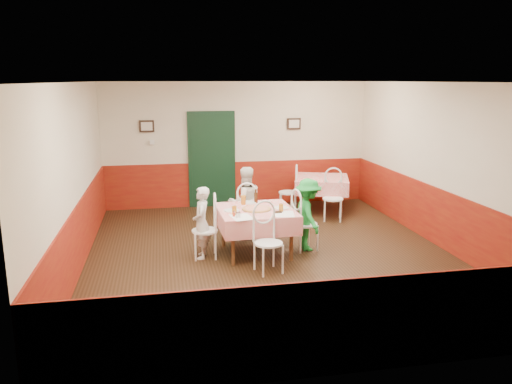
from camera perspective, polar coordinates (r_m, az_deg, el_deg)
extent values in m
plane|color=black|center=(8.35, 1.65, -7.16)|extent=(7.00, 7.00, 0.00)
plane|color=white|center=(7.85, 1.79, 12.45)|extent=(7.00, 7.00, 0.00)
cube|color=beige|center=(11.38, -2.11, 5.46)|extent=(6.00, 0.10, 2.80)
cube|color=beige|center=(4.72, 10.98, -5.23)|extent=(6.00, 0.10, 2.80)
cube|color=beige|center=(7.90, -20.05, 1.47)|extent=(0.10, 7.00, 2.80)
cube|color=beige|center=(9.10, 20.51, 2.83)|extent=(0.10, 7.00, 2.80)
cube|color=maroon|center=(11.52, -2.06, 1.00)|extent=(6.00, 0.03, 1.00)
cube|color=maroon|center=(5.08, 10.48, -14.89)|extent=(6.00, 0.03, 1.00)
cube|color=maroon|center=(8.11, -19.46, -4.78)|extent=(0.03, 7.00, 1.00)
cube|color=maroon|center=(9.28, 20.00, -2.65)|extent=(0.03, 7.00, 1.00)
cube|color=black|center=(11.31, -5.07, 3.58)|extent=(0.96, 0.06, 2.10)
cube|color=black|center=(11.16, -12.38, 7.35)|extent=(0.32, 0.03, 0.26)
cube|color=black|center=(11.55, 4.35, 7.78)|extent=(0.32, 0.03, 0.26)
cube|color=white|center=(11.19, -11.78, 5.59)|extent=(0.10, 0.03, 0.10)
cube|color=red|center=(8.29, 0.00, -4.56)|extent=(1.26, 1.26, 0.77)
cube|color=red|center=(11.04, 7.48, -0.27)|extent=(1.41, 1.41, 0.77)
cylinder|color=#B74723|center=(8.15, 0.07, -1.93)|extent=(0.47, 0.47, 0.03)
cylinder|color=white|center=(8.09, -2.77, -2.12)|extent=(0.26, 0.26, 0.01)
cylinder|color=white|center=(8.26, 2.91, -1.81)|extent=(0.26, 0.26, 0.01)
cylinder|color=white|center=(8.60, -0.82, -1.20)|extent=(0.26, 0.26, 0.01)
cylinder|color=#BF7219|center=(7.85, -2.50, -2.11)|extent=(0.08, 0.08, 0.14)
cylinder|color=#BF7219|center=(8.03, 2.88, -1.81)|extent=(0.07, 0.07, 0.13)
cylinder|color=#BF7219|center=(8.49, -1.45, -0.91)|extent=(0.09, 0.09, 0.15)
cylinder|color=#381C0A|center=(8.58, -0.02, -0.53)|extent=(0.06, 0.06, 0.22)
cylinder|color=silver|center=(7.67, -2.20, -2.65)|extent=(0.04, 0.04, 0.09)
cylinder|color=silver|center=(7.68, -1.90, -2.62)|extent=(0.04, 0.04, 0.09)
cylinder|color=#B23319|center=(7.74, -2.55, -2.50)|extent=(0.04, 0.04, 0.09)
cube|color=white|center=(7.71, -1.65, -2.89)|extent=(0.36, 0.45, 0.00)
cube|color=white|center=(7.91, 3.28, -2.52)|extent=(0.37, 0.45, 0.00)
cube|color=black|center=(7.98, 2.54, -2.29)|extent=(0.11, 0.09, 0.02)
imported|color=gray|center=(8.09, -6.24, -3.51)|extent=(0.34, 0.46, 1.17)
imported|color=gray|center=(9.06, -1.26, -1.21)|extent=(0.73, 0.62, 1.31)
imported|color=gray|center=(8.46, 5.96, -2.58)|extent=(0.49, 0.81, 1.23)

